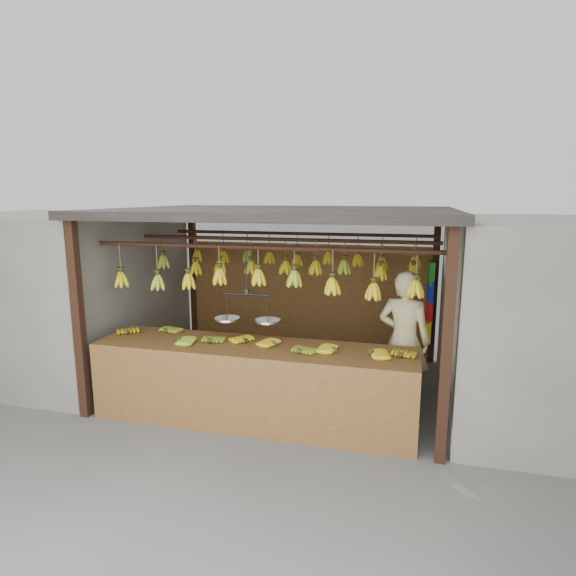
# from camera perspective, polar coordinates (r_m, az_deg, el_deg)

# --- Properties ---
(ground) EXTENTS (80.00, 80.00, 0.00)m
(ground) POSITION_cam_1_polar(r_m,az_deg,el_deg) (6.76, -0.65, -11.35)
(ground) COLOR #5B5B57
(stall) EXTENTS (4.30, 3.30, 2.40)m
(stall) POSITION_cam_1_polar(r_m,az_deg,el_deg) (6.60, 0.06, 5.77)
(stall) COLOR black
(stall) RESTS_ON ground
(neighbor_left) EXTENTS (3.00, 3.00, 2.30)m
(neighbor_left) POSITION_cam_1_polar(r_m,az_deg,el_deg) (8.12, -26.00, -0.22)
(neighbor_left) COLOR slate
(neighbor_left) RESTS_ON ground
(counter) EXTENTS (3.66, 0.83, 0.96)m
(counter) POSITION_cam_1_polar(r_m,az_deg,el_deg) (5.42, -4.50, -9.06)
(counter) COLOR brown
(counter) RESTS_ON ground
(hanging_bananas) EXTENTS (3.59, 2.25, 0.38)m
(hanging_bananas) POSITION_cam_1_polar(r_m,az_deg,el_deg) (6.33, -0.72, 2.32)
(hanging_bananas) COLOR gold
(hanging_bananas) RESTS_ON ground
(balance_scale) EXTENTS (0.76, 0.31, 0.85)m
(balance_scale) POSITION_cam_1_polar(r_m,az_deg,el_deg) (5.52, -4.85, -3.34)
(balance_scale) COLOR black
(balance_scale) RESTS_ON ground
(vendor) EXTENTS (0.70, 0.54, 1.71)m
(vendor) POSITION_cam_1_polar(r_m,az_deg,el_deg) (5.95, 13.57, -6.10)
(vendor) COLOR beige
(vendor) RESTS_ON ground
(bag_bundles) EXTENTS (0.08, 0.26, 1.23)m
(bag_bundles) POSITION_cam_1_polar(r_m,az_deg,el_deg) (7.56, 16.45, -1.57)
(bag_bundles) COLOR #199926
(bag_bundles) RESTS_ON ground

